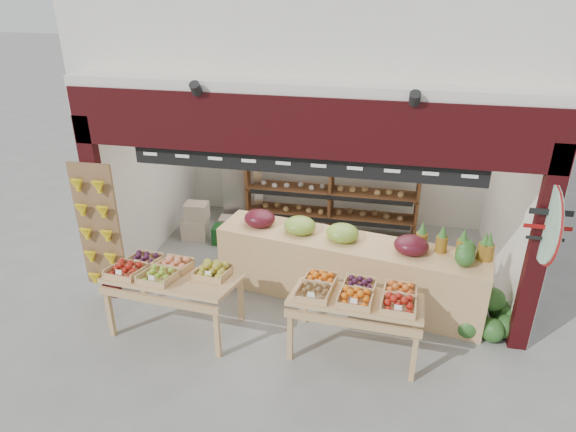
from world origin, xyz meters
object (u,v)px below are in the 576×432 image
at_px(refrigerator, 244,175).
at_px(display_table_left, 167,274).
at_px(back_shelving, 332,173).
at_px(mid_counter, 347,267).
at_px(display_table_right, 357,296).
at_px(cardboard_stack, 210,225).
at_px(watermelon_pile, 486,315).

distance_m(refrigerator, display_table_left, 3.38).
bearing_deg(back_shelving, refrigerator, 171.06).
bearing_deg(mid_counter, display_table_right, -78.83).
height_order(back_shelving, cardboard_stack, back_shelving).
xyz_separation_m(back_shelving, refrigerator, (-1.66, 0.26, -0.25)).
xyz_separation_m(refrigerator, mid_counter, (2.16, -2.30, -0.35)).
xyz_separation_m(mid_counter, display_table_right, (0.21, -1.08, 0.27)).
distance_m(back_shelving, refrigerator, 1.70).
bearing_deg(refrigerator, watermelon_pile, -49.96).
bearing_deg(display_table_left, watermelon_pile, 10.67).
distance_m(back_shelving, display_table_right, 3.21).
bearing_deg(watermelon_pile, refrigerator, 146.84).
distance_m(refrigerator, watermelon_pile, 4.84).
height_order(back_shelving, display_table_right, back_shelving).
xyz_separation_m(refrigerator, cardboard_stack, (-0.36, -0.95, -0.61)).
xyz_separation_m(mid_counter, watermelon_pile, (1.85, -0.32, -0.30)).
bearing_deg(refrigerator, cardboard_stack, -127.36).
relative_size(back_shelving, cardboard_stack, 3.00).
bearing_deg(watermelon_pile, display_table_left, -169.33).
height_order(refrigerator, display_table_right, refrigerator).
bearing_deg(refrigerator, mid_counter, -63.62).
distance_m(back_shelving, cardboard_stack, 2.30).
relative_size(display_table_right, watermelon_pile, 1.92).
xyz_separation_m(refrigerator, display_table_left, (-0.02, -3.38, -0.07)).
relative_size(back_shelving, display_table_right, 1.87).
height_order(refrigerator, watermelon_pile, refrigerator).
bearing_deg(cardboard_stack, mid_counter, -28.20).
xyz_separation_m(cardboard_stack, mid_counter, (2.52, -1.35, 0.26)).
distance_m(display_table_right, watermelon_pile, 1.89).
bearing_deg(mid_counter, refrigerator, 133.18).
height_order(refrigerator, display_table_left, refrigerator).
bearing_deg(cardboard_stack, refrigerator, 69.43).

